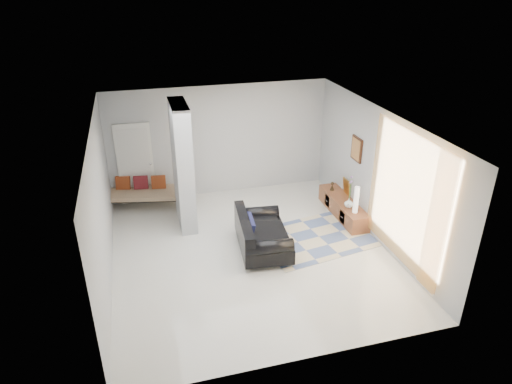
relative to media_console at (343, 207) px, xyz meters
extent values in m
plane|color=beige|center=(-2.52, -0.97, -0.20)|extent=(6.00, 6.00, 0.00)
plane|color=white|center=(-2.52, -0.97, 2.60)|extent=(6.00, 6.00, 0.00)
plane|color=#ADAFB1|center=(-2.52, 2.03, 1.20)|extent=(6.00, 0.00, 6.00)
plane|color=#ADAFB1|center=(-2.52, -3.97, 1.20)|extent=(6.00, 0.00, 6.00)
plane|color=#ADAFB1|center=(-5.27, -0.97, 1.20)|extent=(0.00, 6.00, 6.00)
plane|color=#ADAFB1|center=(0.23, -0.97, 1.20)|extent=(0.00, 6.00, 6.00)
cube|color=#A9ADB0|center=(-3.62, 0.63, 1.20)|extent=(0.35, 1.20, 2.80)
cube|color=silver|center=(-4.62, 1.99, 0.82)|extent=(0.85, 0.06, 2.04)
plane|color=#FFAF43|center=(0.15, -2.12, 1.25)|extent=(0.00, 2.55, 2.55)
cube|color=#381C0F|center=(0.20, 0.00, 1.45)|extent=(0.04, 0.45, 0.55)
cube|color=brown|center=(0.00, 0.00, 0.00)|extent=(0.45, 1.90, 0.40)
cube|color=#381C0F|center=(-0.22, -0.43, 0.00)|extent=(0.02, 0.25, 0.28)
cube|color=#381C0F|center=(-0.22, 0.42, 0.00)|extent=(0.02, 0.25, 0.28)
cube|color=gold|center=(0.18, 0.26, 0.40)|extent=(0.09, 0.32, 0.40)
cube|color=silver|center=(-0.10, -0.43, 0.26)|extent=(0.04, 0.10, 0.12)
cylinder|color=silver|center=(-2.69, -1.57, -0.15)|extent=(0.05, 0.05, 0.10)
cylinder|color=silver|center=(-2.55, -0.19, -0.15)|extent=(0.05, 0.05, 0.10)
cylinder|color=silver|center=(-1.92, -1.65, -0.15)|extent=(0.05, 0.05, 0.10)
cylinder|color=silver|center=(-1.78, -0.27, -0.15)|extent=(0.05, 0.05, 0.10)
cube|color=black|center=(-2.24, -0.92, 0.05)|extent=(1.13, 1.72, 0.30)
cube|color=black|center=(-2.62, -0.88, 0.38)|extent=(0.36, 1.64, 0.36)
cylinder|color=black|center=(-2.31, -1.61, 0.28)|extent=(0.95, 0.37, 0.28)
cylinder|color=black|center=(-2.17, -0.23, 0.28)|extent=(0.95, 0.37, 0.28)
cube|color=black|center=(-2.50, -0.89, 0.40)|extent=(0.20, 0.61, 0.31)
cylinder|color=black|center=(-5.39, 1.45, 0.00)|extent=(0.04, 0.04, 0.40)
cylinder|color=black|center=(-3.61, 1.06, 0.00)|extent=(0.04, 0.04, 0.40)
cylinder|color=black|center=(-5.23, 2.19, 0.00)|extent=(0.04, 0.04, 0.40)
cylinder|color=black|center=(-3.45, 1.80, 0.00)|extent=(0.04, 0.04, 0.40)
cube|color=#BBAC89|center=(-4.42, 1.63, 0.18)|extent=(1.97, 1.16, 0.12)
cube|color=maroon|center=(-4.96, 1.90, 0.40)|extent=(0.37, 0.23, 0.33)
cube|color=maroon|center=(-4.55, 1.81, 0.40)|extent=(0.37, 0.23, 0.33)
cube|color=maroon|center=(-4.13, 1.72, 0.40)|extent=(0.37, 0.23, 0.33)
cube|color=beige|center=(-0.92, -0.79, -0.20)|extent=(2.85, 2.14, 0.01)
cylinder|color=white|center=(-0.02, -0.62, 0.51)|extent=(0.11, 0.11, 0.62)
imported|color=white|center=(-0.05, -0.36, 0.30)|extent=(0.23, 0.23, 0.21)
camera|label=1|loc=(-4.50, -8.64, 5.02)|focal=32.00mm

